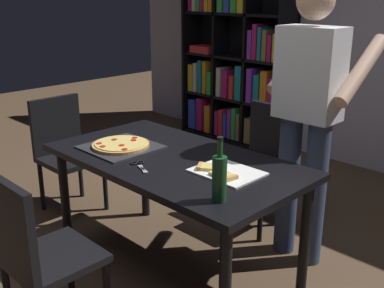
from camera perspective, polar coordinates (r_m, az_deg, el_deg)
ground_plane at (r=3.12m, az=-2.01°, el=-14.71°), size 12.00×12.00×0.00m
back_wall at (r=4.80m, az=21.72°, el=13.42°), size 6.40×0.10×2.80m
dining_table at (r=2.82m, az=-2.15°, el=-3.19°), size 1.58×0.85×0.75m
chair_near_camera at (r=2.42m, az=-18.44°, el=-12.14°), size 0.42×0.42×0.90m
chair_far_side at (r=3.52m, az=8.79°, el=-1.70°), size 0.42×0.42×0.90m
chair_left_end at (r=3.85m, az=-15.24°, el=-0.38°), size 0.42×0.42×0.90m
bookshelf at (r=5.44m, az=5.40°, el=9.55°), size 1.40×0.35×1.95m
person_serving_pizza at (r=2.96m, az=13.97°, el=4.00°), size 0.55×0.54×1.75m
pepperoni_pizza_on_tray at (r=2.99m, az=-8.65°, el=-0.17°), size 0.42×0.42×0.04m
pizza_slices_on_towel at (r=2.55m, az=3.83°, el=-3.40°), size 0.36×0.28×0.03m
wine_bottle at (r=2.19m, az=3.35°, el=-4.07°), size 0.07×0.07×0.32m
kitchen_scissors at (r=2.67m, az=-6.44°, el=-2.54°), size 0.20×0.12×0.01m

